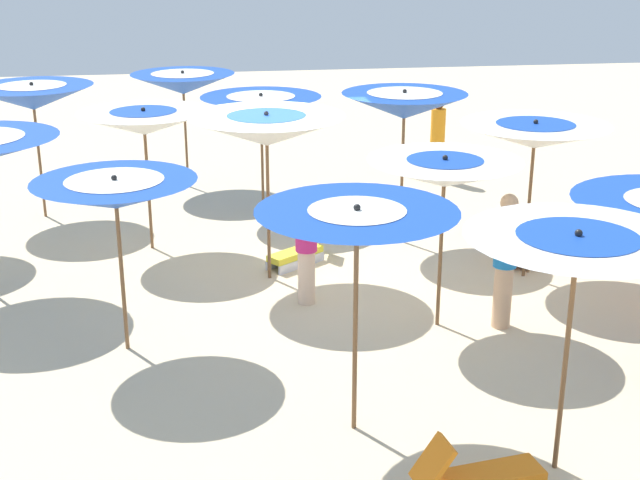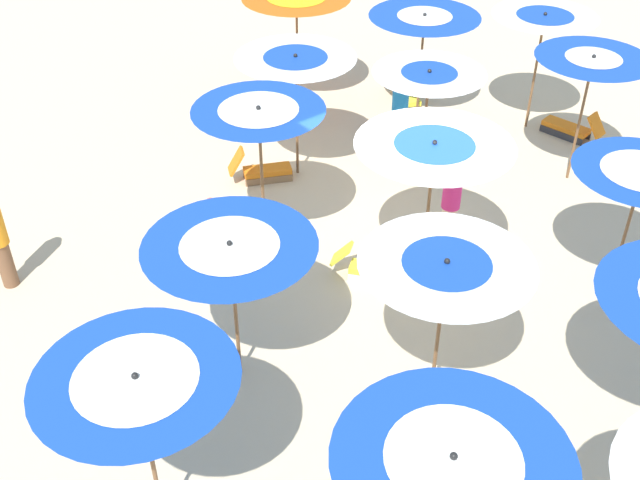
{
  "view_description": "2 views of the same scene",
  "coord_description": "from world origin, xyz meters",
  "px_view_note": "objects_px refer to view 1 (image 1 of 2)",
  "views": [
    {
      "loc": [
        12.02,
        -1.44,
        4.89
      ],
      "look_at": [
        1.69,
        0.11,
        1.21
      ],
      "focal_mm": 49.31,
      "sensor_mm": 36.0,
      "label": 1
    },
    {
      "loc": [
        -7.2,
        -6.63,
        7.71
      ],
      "look_at": [
        -1.68,
        0.21,
        1.19
      ],
      "focal_mm": 43.56,
      "sensor_mm": 36.0,
      "label": 2
    }
  ],
  "objects_px": {
    "beach_umbrella_6": "(144,123)",
    "beach_umbrella_4": "(577,252)",
    "beach_umbrella_8": "(444,173)",
    "beach_umbrella_10": "(183,83)",
    "beach_umbrella_3": "(357,226)",
    "beach_umbrella_12": "(404,105)",
    "beach_umbrella_5": "(33,97)",
    "beachgoer_0": "(438,138)",
    "beach_umbrella_11": "(261,105)",
    "lounger_0": "(299,252)",
    "lounger_1": "(522,247)",
    "beach_umbrella_7": "(267,130)",
    "beachgoer_1": "(306,244)",
    "beach_ball": "(476,226)",
    "beachgoer_2": "(505,258)",
    "beach_umbrella_13": "(535,136)",
    "lounger_2": "(483,476)",
    "beach_umbrella_2": "(115,194)"
  },
  "relations": [
    {
      "from": "beach_umbrella_6",
      "to": "beach_umbrella_4",
      "type": "bearing_deg",
      "value": 30.31
    },
    {
      "from": "beach_umbrella_8",
      "to": "beach_umbrella_10",
      "type": "bearing_deg",
      "value": -156.06
    },
    {
      "from": "beach_umbrella_3",
      "to": "beach_umbrella_12",
      "type": "xyz_separation_m",
      "value": [
        -5.63,
        1.84,
        0.07
      ]
    },
    {
      "from": "beach_umbrella_5",
      "to": "beach_umbrella_8",
      "type": "distance_m",
      "value": 8.02
    },
    {
      "from": "beach_umbrella_3",
      "to": "beachgoer_0",
      "type": "height_order",
      "value": "beach_umbrella_3"
    },
    {
      "from": "beach_umbrella_11",
      "to": "lounger_0",
      "type": "xyz_separation_m",
      "value": [
        2.73,
        0.32,
        -1.79
      ]
    },
    {
      "from": "lounger_0",
      "to": "lounger_1",
      "type": "xyz_separation_m",
      "value": [
        0.34,
        3.48,
        0.02
      ]
    },
    {
      "from": "beach_umbrella_6",
      "to": "lounger_0",
      "type": "height_order",
      "value": "beach_umbrella_6"
    },
    {
      "from": "lounger_0",
      "to": "beach_umbrella_3",
      "type": "bearing_deg",
      "value": 53.25
    },
    {
      "from": "beach_umbrella_4",
      "to": "beach_umbrella_7",
      "type": "bearing_deg",
      "value": -156.94
    },
    {
      "from": "lounger_0",
      "to": "beachgoer_0",
      "type": "xyz_separation_m",
      "value": [
        -4.45,
        3.44,
        0.69
      ]
    },
    {
      "from": "beach_umbrella_6",
      "to": "beachgoer_1",
      "type": "xyz_separation_m",
      "value": [
        2.59,
        2.2,
        -1.21
      ]
    },
    {
      "from": "beach_umbrella_6",
      "to": "beach_umbrella_5",
      "type": "bearing_deg",
      "value": -135.5
    },
    {
      "from": "beach_ball",
      "to": "beach_umbrella_10",
      "type": "bearing_deg",
      "value": -127.48
    },
    {
      "from": "lounger_0",
      "to": "beachgoer_2",
      "type": "relative_size",
      "value": 0.66
    },
    {
      "from": "beachgoer_1",
      "to": "beachgoer_0",
      "type": "bearing_deg",
      "value": -0.02
    },
    {
      "from": "beach_umbrella_13",
      "to": "beachgoer_2",
      "type": "bearing_deg",
      "value": -29.74
    },
    {
      "from": "beach_umbrella_11",
      "to": "beach_umbrella_13",
      "type": "relative_size",
      "value": 0.93
    },
    {
      "from": "lounger_0",
      "to": "beachgoer_1",
      "type": "xyz_separation_m",
      "value": [
        1.52,
        -0.09,
        0.67
      ]
    },
    {
      "from": "beachgoer_0",
      "to": "beachgoer_2",
      "type": "xyz_separation_m",
      "value": [
        7.12,
        -1.12,
        0.06
      ]
    },
    {
      "from": "beach_umbrella_10",
      "to": "lounger_2",
      "type": "relative_size",
      "value": 1.84
    },
    {
      "from": "beach_umbrella_8",
      "to": "beach_umbrella_11",
      "type": "relative_size",
      "value": 1.04
    },
    {
      "from": "beach_umbrella_7",
      "to": "beach_umbrella_13",
      "type": "relative_size",
      "value": 1.06
    },
    {
      "from": "beach_umbrella_8",
      "to": "beach_ball",
      "type": "bearing_deg",
      "value": 154.5
    },
    {
      "from": "lounger_2",
      "to": "beachgoer_2",
      "type": "xyz_separation_m",
      "value": [
        -3.49,
        1.42,
        0.74
      ]
    },
    {
      "from": "beach_umbrella_5",
      "to": "lounger_0",
      "type": "distance_m",
      "value": 5.61
    },
    {
      "from": "beach_umbrella_4",
      "to": "beach_ball",
      "type": "distance_m",
      "value": 7.25
    },
    {
      "from": "beach_umbrella_2",
      "to": "lounger_1",
      "type": "xyz_separation_m",
      "value": [
        -2.26,
        5.96,
        -1.78
      ]
    },
    {
      "from": "beachgoer_0",
      "to": "beachgoer_1",
      "type": "bearing_deg",
      "value": 66.13
    },
    {
      "from": "beach_umbrella_4",
      "to": "beachgoer_2",
      "type": "height_order",
      "value": "beach_umbrella_4"
    },
    {
      "from": "beach_umbrella_2",
      "to": "lounger_1",
      "type": "bearing_deg",
      "value": 110.74
    },
    {
      "from": "beach_umbrella_12",
      "to": "beach_ball",
      "type": "height_order",
      "value": "beach_umbrella_12"
    },
    {
      "from": "beach_umbrella_4",
      "to": "beach_umbrella_12",
      "type": "height_order",
      "value": "beach_umbrella_12"
    },
    {
      "from": "beach_umbrella_3",
      "to": "beach_ball",
      "type": "relative_size",
      "value": 8.84
    },
    {
      "from": "beach_umbrella_10",
      "to": "lounger_2",
      "type": "xyz_separation_m",
      "value": [
        10.84,
        2.57,
        -1.88
      ]
    },
    {
      "from": "beach_umbrella_4",
      "to": "lounger_2",
      "type": "relative_size",
      "value": 1.91
    },
    {
      "from": "beachgoer_2",
      "to": "beach_umbrella_10",
      "type": "bearing_deg",
      "value": -138.65
    },
    {
      "from": "beach_umbrella_2",
      "to": "beach_umbrella_13",
      "type": "distance_m",
      "value": 5.96
    },
    {
      "from": "beach_umbrella_2",
      "to": "beach_umbrella_5",
      "type": "relative_size",
      "value": 0.91
    },
    {
      "from": "beach_umbrella_5",
      "to": "beach_umbrella_11",
      "type": "xyz_separation_m",
      "value": [
        0.35,
        3.94,
        -0.18
      ]
    },
    {
      "from": "lounger_0",
      "to": "beach_umbrella_6",
      "type": "bearing_deg",
      "value": -61.32
    },
    {
      "from": "beach_umbrella_2",
      "to": "beach_umbrella_13",
      "type": "height_order",
      "value": "beach_umbrella_13"
    },
    {
      "from": "beach_umbrella_5",
      "to": "beachgoer_2",
      "type": "height_order",
      "value": "beach_umbrella_5"
    },
    {
      "from": "lounger_1",
      "to": "beach_umbrella_13",
      "type": "bearing_deg",
      "value": 8.49
    },
    {
      "from": "beach_ball",
      "to": "beach_umbrella_6",
      "type": "bearing_deg",
      "value": -91.04
    },
    {
      "from": "beach_umbrella_2",
      "to": "beachgoer_0",
      "type": "xyz_separation_m",
      "value": [
        -7.05,
        5.92,
        -1.11
      ]
    },
    {
      "from": "beach_umbrella_6",
      "to": "lounger_1",
      "type": "xyz_separation_m",
      "value": [
        1.41,
        5.76,
        -1.86
      ]
    },
    {
      "from": "beach_umbrella_2",
      "to": "beach_umbrella_6",
      "type": "relative_size",
      "value": 0.96
    },
    {
      "from": "beach_umbrella_7",
      "to": "beachgoer_2",
      "type": "xyz_separation_m",
      "value": [
        2.15,
        2.83,
        -1.29
      ]
    },
    {
      "from": "beach_umbrella_2",
      "to": "lounger_0",
      "type": "bearing_deg",
      "value": 136.27
    }
  ]
}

